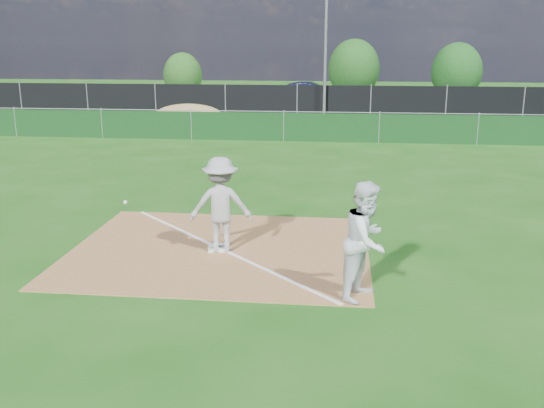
{
  "coord_description": "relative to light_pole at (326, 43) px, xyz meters",
  "views": [
    {
      "loc": [
        2.35,
        -10.52,
        4.13
      ],
      "look_at": [
        1.06,
        1.0,
        1.0
      ],
      "focal_mm": 40.0,
      "sensor_mm": 36.0,
      "label": 1
    }
  ],
  "objects": [
    {
      "name": "ground",
      "position": [
        -1.5,
        -12.7,
        -4.0
      ],
      "size": [
        90.0,
        90.0,
        0.0
      ],
      "primitive_type": "plane",
      "color": "#174C10",
      "rests_on": "ground"
    },
    {
      "name": "infield_dirt",
      "position": [
        -1.5,
        -21.7,
        -3.99
      ],
      "size": [
        6.0,
        5.0,
        0.02
      ],
      "primitive_type": "cube",
      "color": "olive",
      "rests_on": "ground"
    },
    {
      "name": "foul_line",
      "position": [
        -1.5,
        -21.7,
        -3.98
      ],
      "size": [
        5.01,
        5.01,
        0.01
      ],
      "primitive_type": "cube",
      "rotation": [
        0.0,
        0.0,
        0.79
      ],
      "color": "white",
      "rests_on": "infield_dirt"
    },
    {
      "name": "green_fence",
      "position": [
        -1.5,
        -7.7,
        -3.4
      ],
      "size": [
        44.0,
        0.05,
        1.2
      ],
      "primitive_type": "cube",
      "color": "#0E3413",
      "rests_on": "ground"
    },
    {
      "name": "dirt_mound",
      "position": [
        -6.5,
        -4.2,
        -3.42
      ],
      "size": [
        3.38,
        2.6,
        1.17
      ],
      "primitive_type": "ellipsoid",
      "color": "#A0834D",
      "rests_on": "ground"
    },
    {
      "name": "black_fence",
      "position": [
        -1.5,
        0.3,
        -3.1
      ],
      "size": [
        46.0,
        0.04,
        1.8
      ],
      "primitive_type": "cube",
      "color": "black",
      "rests_on": "ground"
    },
    {
      "name": "parking_lot",
      "position": [
        -1.5,
        5.3,
        -4.0
      ],
      "size": [
        46.0,
        9.0,
        0.01
      ],
      "primitive_type": "cube",
      "color": "black",
      "rests_on": "ground"
    },
    {
      "name": "light_pole",
      "position": [
        0.0,
        0.0,
        0.0
      ],
      "size": [
        0.16,
        0.16,
        8.0
      ],
      "primitive_type": "cylinder",
      "color": "slate",
      "rests_on": "ground"
    },
    {
      "name": "first_base",
      "position": [
        -1.55,
        -21.78,
        -3.94
      ],
      "size": [
        0.43,
        0.43,
        0.08
      ],
      "primitive_type": "cube",
      "rotation": [
        0.0,
        0.0,
        0.2
      ],
      "color": "silver",
      "rests_on": "infield_dirt"
    },
    {
      "name": "play_at_first",
      "position": [
        -1.45,
        -21.81,
        -3.02
      ],
      "size": [
        2.65,
        0.91,
        1.92
      ],
      "color": "#ACACAF",
      "rests_on": "infield_dirt"
    },
    {
      "name": "runner",
      "position": [
        1.34,
        -23.76,
        -3.01
      ],
      "size": [
        1.08,
        1.18,
        1.98
      ],
      "primitive_type": "imported",
      "rotation": [
        0.0,
        0.0,
        1.14
      ],
      "color": "white",
      "rests_on": "ground"
    },
    {
      "name": "car_left",
      "position": [
        -8.29,
        4.18,
        -3.25
      ],
      "size": [
        4.64,
        2.68,
        1.48
      ],
      "primitive_type": "imported",
      "rotation": [
        0.0,
        0.0,
        1.34
      ],
      "color": "#ABADB3",
      "rests_on": "parking_lot"
    },
    {
      "name": "car_mid",
      "position": [
        -1.01,
        5.04,
        -3.18
      ],
      "size": [
        5.0,
        1.92,
        1.62
      ],
      "primitive_type": "imported",
      "rotation": [
        0.0,
        0.0,
        1.53
      ],
      "color": "#111333",
      "rests_on": "parking_lot"
    },
    {
      "name": "car_right",
      "position": [
        2.49,
        5.72,
        -3.31
      ],
      "size": [
        5.0,
        3.06,
        1.35
      ],
      "primitive_type": "imported",
      "rotation": [
        0.0,
        0.0,
        1.84
      ],
      "color": "black",
      "rests_on": "parking_lot"
    },
    {
      "name": "tree_left",
      "position": [
        -10.66,
        10.98,
        -2.29
      ],
      "size": [
        2.81,
        2.81,
        3.33
      ],
      "color": "#382316",
      "rests_on": "ground"
    },
    {
      "name": "tree_mid",
      "position": [
        1.76,
        11.14,
        -1.79
      ],
      "size": [
        3.62,
        3.62,
        4.29
      ],
      "color": "#382316",
      "rests_on": "ground"
    },
    {
      "name": "tree_right",
      "position": [
        8.72,
        10.25,
        -1.91
      ],
      "size": [
        3.42,
        3.42,
        4.05
      ],
      "color": "#382316",
      "rests_on": "ground"
    }
  ]
}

